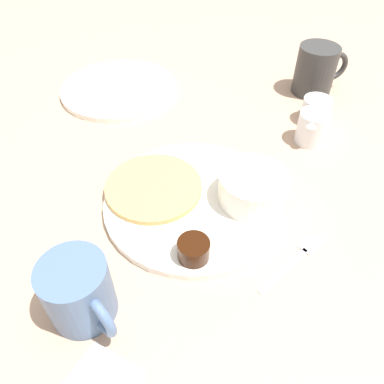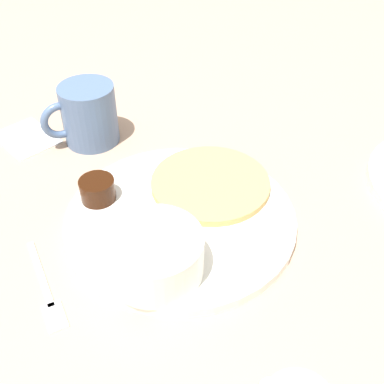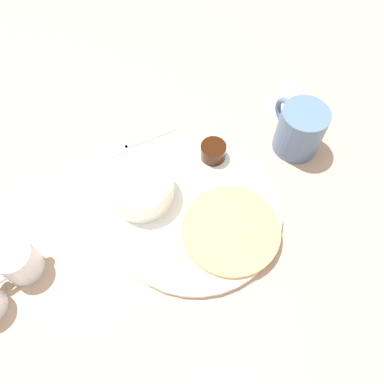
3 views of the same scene
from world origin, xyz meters
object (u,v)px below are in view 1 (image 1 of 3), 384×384
object	(u,v)px
coffee_mug	(79,293)
fork	(298,256)
plate	(194,201)
creamer_pitcher_near	(313,127)
bowl	(253,187)
creamer_pitcher_far	(316,110)
second_mug	(316,70)

from	to	relation	value
coffee_mug	fork	distance (m)	0.29
plate	creamer_pitcher_near	distance (m)	0.27
creamer_pitcher_near	fork	size ratio (longest dim) A/B	0.69
coffee_mug	bowl	bearing A→B (deg)	142.93
coffee_mug	creamer_pitcher_far	distance (m)	0.55
creamer_pitcher_far	second_mug	world-z (taller)	second_mug
fork	second_mug	size ratio (longest dim) A/B	1.05
fork	second_mug	world-z (taller)	second_mug
plate	coffee_mug	distance (m)	0.23
bowl	second_mug	world-z (taller)	second_mug
plate	second_mug	xyz separation A→B (m)	(-0.40, 0.17, 0.04)
second_mug	bowl	bearing A→B (deg)	-12.94
bowl	creamer_pitcher_near	size ratio (longest dim) A/B	1.30
creamer_pitcher_near	fork	bearing A→B (deg)	-1.90
creamer_pitcher_far	fork	bearing A→B (deg)	-2.58
fork	coffee_mug	bearing A→B (deg)	-60.16
plate	coffee_mug	xyz separation A→B (m)	(0.21, -0.09, 0.04)
plate	fork	bearing A→B (deg)	68.52
creamer_pitcher_near	fork	distance (m)	0.28
bowl	coffee_mug	world-z (taller)	coffee_mug
fork	bowl	bearing A→B (deg)	-138.07
creamer_pitcher_near	fork	world-z (taller)	creamer_pitcher_near
plate	creamer_pitcher_far	size ratio (longest dim) A/B	3.62
creamer_pitcher_near	fork	xyz separation A→B (m)	(0.27, -0.01, -0.03)
creamer_pitcher_near	creamer_pitcher_far	xyz separation A→B (m)	(-0.07, 0.01, -0.01)
plate	fork	size ratio (longest dim) A/B	2.39
creamer_pitcher_far	fork	xyz separation A→B (m)	(0.34, -0.02, -0.02)
fork	creamer_pitcher_near	bearing A→B (deg)	178.10
bowl	fork	xyz separation A→B (m)	(0.09, 0.08, -0.04)
coffee_mug	second_mug	bearing A→B (deg)	156.79
plate	bowl	distance (m)	0.10
fork	second_mug	bearing A→B (deg)	178.82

